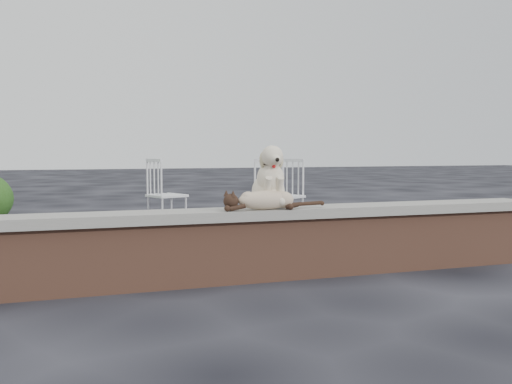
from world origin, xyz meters
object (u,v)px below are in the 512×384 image
object	(u,v)px
cat	(265,199)
chair_c	(270,195)
dog	(268,176)
chair_d	(283,195)
chair_e	(167,194)

from	to	relation	value
cat	chair_c	size ratio (longest dim) A/B	1.08
dog	cat	size ratio (longest dim) A/B	0.51
dog	chair_d	size ratio (longest dim) A/B	0.55
dog	chair_d	bearing A→B (deg)	69.32
dog	chair_e	world-z (taller)	dog
cat	dog	bearing A→B (deg)	65.70
chair_e	chair_d	world-z (taller)	same
cat	chair_c	world-z (taller)	chair_c
cat	chair_e	bearing A→B (deg)	95.96
chair_c	chair_d	bearing A→B (deg)	175.34
cat	chair_d	bearing A→B (deg)	69.12
chair_e	chair_c	bearing A→B (deg)	-135.68
chair_d	dog	bearing A→B (deg)	-51.75
dog	chair_c	bearing A→B (deg)	72.87
dog	chair_d	xyz separation A→B (m)	(1.19, 2.61, -0.37)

